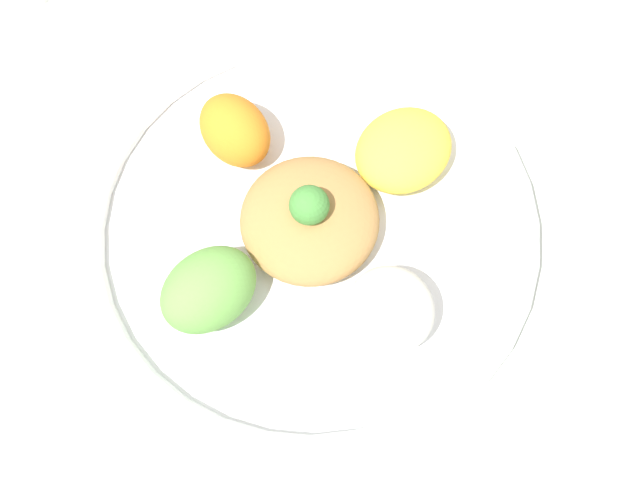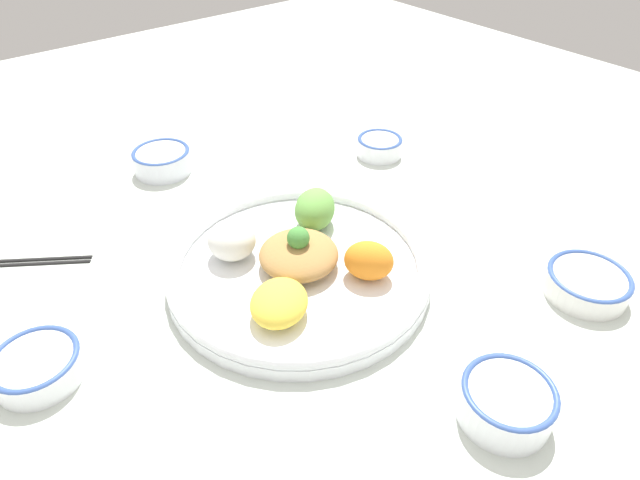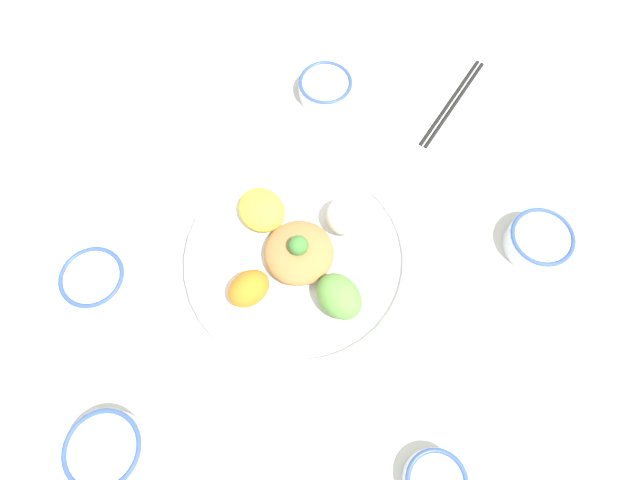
{
  "view_description": "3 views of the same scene",
  "coord_description": "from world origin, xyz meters",
  "px_view_note": "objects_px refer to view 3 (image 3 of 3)",
  "views": [
    {
      "loc": [
        0.02,
        0.26,
        0.69
      ],
      "look_at": [
        0.02,
        0.02,
        0.08
      ],
      "focal_mm": 50.0,
      "sensor_mm": 36.0,
      "label": 1
    },
    {
      "loc": [
        -0.31,
        -0.48,
        0.52
      ],
      "look_at": [
        0.07,
        -0.0,
        0.04
      ],
      "focal_mm": 30.0,
      "sensor_mm": 36.0,
      "label": 2
    },
    {
      "loc": [
        0.35,
        0.01,
        0.83
      ],
      "look_at": [
        0.01,
        0.02,
        0.04
      ],
      "focal_mm": 30.0,
      "sensor_mm": 36.0,
      "label": 3
    }
  ],
  "objects_px": {
    "sauce_bowl_dark": "(105,450)",
    "chopsticks_pair_near": "(453,102)",
    "salad_platter": "(300,256)",
    "rice_bowl_plain": "(325,87)",
    "sauce_bowl_red": "(539,241)",
    "sauce_bowl_far": "(96,281)",
    "serving_spoon_main": "(25,244)",
    "serving_spoon_extra": "(455,374)"
  },
  "relations": [
    {
      "from": "sauce_bowl_red",
      "to": "sauce_bowl_dark",
      "type": "bearing_deg",
      "value": -65.56
    },
    {
      "from": "salad_platter",
      "to": "rice_bowl_plain",
      "type": "bearing_deg",
      "value": 171.71
    },
    {
      "from": "sauce_bowl_far",
      "to": "sauce_bowl_dark",
      "type": "bearing_deg",
      "value": 10.54
    },
    {
      "from": "salad_platter",
      "to": "chopsticks_pair_near",
      "type": "relative_size",
      "value": 1.85
    },
    {
      "from": "serving_spoon_main",
      "to": "chopsticks_pair_near",
      "type": "bearing_deg",
      "value": -86.73
    },
    {
      "from": "rice_bowl_plain",
      "to": "sauce_bowl_far",
      "type": "relative_size",
      "value": 0.99
    },
    {
      "from": "serving_spoon_main",
      "to": "rice_bowl_plain",
      "type": "bearing_deg",
      "value": -76.22
    },
    {
      "from": "chopsticks_pair_near",
      "to": "serving_spoon_extra",
      "type": "height_order",
      "value": "chopsticks_pair_near"
    },
    {
      "from": "chopsticks_pair_near",
      "to": "serving_spoon_extra",
      "type": "bearing_deg",
      "value": 28.17
    },
    {
      "from": "chopsticks_pair_near",
      "to": "serving_spoon_main",
      "type": "xyz_separation_m",
      "value": [
        0.27,
        -0.75,
        -0.0
      ]
    },
    {
      "from": "salad_platter",
      "to": "chopsticks_pair_near",
      "type": "distance_m",
      "value": 0.43
    },
    {
      "from": "sauce_bowl_dark",
      "to": "chopsticks_pair_near",
      "type": "xyz_separation_m",
      "value": [
        -0.6,
        0.57,
        -0.02
      ]
    },
    {
      "from": "sauce_bowl_red",
      "to": "sauce_bowl_far",
      "type": "xyz_separation_m",
      "value": [
        0.05,
        -0.72,
        0.0
      ]
    },
    {
      "from": "salad_platter",
      "to": "sauce_bowl_dark",
      "type": "distance_m",
      "value": 0.4
    },
    {
      "from": "sauce_bowl_far",
      "to": "serving_spoon_extra",
      "type": "distance_m",
      "value": 0.58
    },
    {
      "from": "sauce_bowl_red",
      "to": "rice_bowl_plain",
      "type": "bearing_deg",
      "value": -133.47
    },
    {
      "from": "chopsticks_pair_near",
      "to": "sauce_bowl_red",
      "type": "bearing_deg",
      "value": 53.6
    },
    {
      "from": "salad_platter",
      "to": "sauce_bowl_red",
      "type": "bearing_deg",
      "value": 92.74
    },
    {
      "from": "rice_bowl_plain",
      "to": "chopsticks_pair_near",
      "type": "relative_size",
      "value": 0.5
    },
    {
      "from": "sauce_bowl_dark",
      "to": "rice_bowl_plain",
      "type": "xyz_separation_m",
      "value": [
        -0.63,
        0.33,
        0.0
      ]
    },
    {
      "from": "rice_bowl_plain",
      "to": "serving_spoon_extra",
      "type": "distance_m",
      "value": 0.56
    },
    {
      "from": "salad_platter",
      "to": "sauce_bowl_red",
      "type": "distance_m",
      "value": 0.39
    },
    {
      "from": "serving_spoon_main",
      "to": "sauce_bowl_red",
      "type": "bearing_deg",
      "value": -108.28
    },
    {
      "from": "sauce_bowl_far",
      "to": "sauce_bowl_red",
      "type": "bearing_deg",
      "value": 94.3
    },
    {
      "from": "sauce_bowl_dark",
      "to": "serving_spoon_main",
      "type": "relative_size",
      "value": 0.82
    },
    {
      "from": "serving_spoon_main",
      "to": "serving_spoon_extra",
      "type": "xyz_separation_m",
      "value": [
        0.23,
        0.7,
        -0.0
      ]
    },
    {
      "from": "chopsticks_pair_near",
      "to": "serving_spoon_main",
      "type": "height_order",
      "value": "chopsticks_pair_near"
    },
    {
      "from": "sauce_bowl_red",
      "to": "serving_spoon_extra",
      "type": "relative_size",
      "value": 0.91
    },
    {
      "from": "sauce_bowl_red",
      "to": "rice_bowl_plain",
      "type": "distance_m",
      "value": 0.47
    },
    {
      "from": "sauce_bowl_red",
      "to": "serving_spoon_main",
      "type": "relative_size",
      "value": 0.77
    },
    {
      "from": "salad_platter",
      "to": "serving_spoon_extra",
      "type": "bearing_deg",
      "value": 50.91
    },
    {
      "from": "salad_platter",
      "to": "sauce_bowl_dark",
      "type": "xyz_separation_m",
      "value": [
        0.29,
        -0.28,
        -0.0
      ]
    },
    {
      "from": "sauce_bowl_red",
      "to": "sauce_bowl_dark",
      "type": "xyz_separation_m",
      "value": [
        0.31,
        -0.67,
        -0.0
      ]
    },
    {
      "from": "rice_bowl_plain",
      "to": "serving_spoon_extra",
      "type": "bearing_deg",
      "value": 18.96
    },
    {
      "from": "rice_bowl_plain",
      "to": "chopsticks_pair_near",
      "type": "xyz_separation_m",
      "value": [
        0.03,
        0.24,
        -0.02
      ]
    },
    {
      "from": "sauce_bowl_red",
      "to": "rice_bowl_plain",
      "type": "relative_size",
      "value": 1.03
    },
    {
      "from": "serving_spoon_main",
      "to": "sauce_bowl_far",
      "type": "bearing_deg",
      "value": -135.92
    },
    {
      "from": "salad_platter",
      "to": "serving_spoon_main",
      "type": "xyz_separation_m",
      "value": [
        -0.04,
        -0.46,
        -0.02
      ]
    },
    {
      "from": "sauce_bowl_far",
      "to": "serving_spoon_main",
      "type": "xyz_separation_m",
      "value": [
        -0.08,
        -0.14,
        -0.02
      ]
    },
    {
      "from": "serving_spoon_extra",
      "to": "rice_bowl_plain",
      "type": "bearing_deg",
      "value": 141.14
    },
    {
      "from": "sauce_bowl_dark",
      "to": "chopsticks_pair_near",
      "type": "height_order",
      "value": "sauce_bowl_dark"
    },
    {
      "from": "sauce_bowl_far",
      "to": "serving_spoon_main",
      "type": "distance_m",
      "value": 0.16
    }
  ]
}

